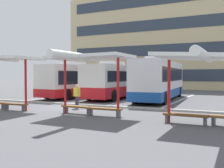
# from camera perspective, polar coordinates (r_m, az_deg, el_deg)

# --- Properties ---
(ground_plane) EXTENTS (160.00, 160.00, 0.00)m
(ground_plane) POSITION_cam_1_polar(r_m,az_deg,el_deg) (18.13, -10.30, -5.02)
(ground_plane) COLOR #515156
(terminal_building) EXTENTS (34.85, 12.16, 18.58)m
(terminal_building) POSITION_cam_1_polar(r_m,az_deg,el_deg) (47.91, 13.13, 8.76)
(terminal_building) COLOR #D1BC8C
(terminal_building) RESTS_ON ground
(coach_bus_0) EXTENTS (3.32, 10.53, 3.47)m
(coach_bus_0) POSITION_cam_1_polar(r_m,az_deg,el_deg) (26.71, -6.68, 0.65)
(coach_bus_0) COLOR silver
(coach_bus_0) RESTS_ON ground
(coach_bus_1) EXTENTS (2.66, 10.07, 3.44)m
(coach_bus_1) POSITION_cam_1_polar(r_m,az_deg,el_deg) (25.20, 1.32, 0.52)
(coach_bus_1) COLOR silver
(coach_bus_1) RESTS_ON ground
(coach_bus_2) EXTENTS (3.22, 11.34, 3.71)m
(coach_bus_2) POSITION_cam_1_polar(r_m,az_deg,el_deg) (23.79, 10.36, 0.81)
(coach_bus_2) COLOR silver
(coach_bus_2) RESTS_ON ground
(lane_stripe_0) EXTENTS (0.16, 14.00, 0.01)m
(lane_stripe_0) POSITION_cam_1_polar(r_m,az_deg,el_deg) (28.93, -9.26, -2.42)
(lane_stripe_0) COLOR white
(lane_stripe_0) RESTS_ON ground
(lane_stripe_1) EXTENTS (0.16, 14.00, 0.01)m
(lane_stripe_1) POSITION_cam_1_polar(r_m,az_deg,el_deg) (26.83, -2.26, -2.74)
(lane_stripe_1) COLOR white
(lane_stripe_1) RESTS_ON ground
(lane_stripe_2) EXTENTS (0.16, 14.00, 0.01)m
(lane_stripe_2) POSITION_cam_1_polar(r_m,az_deg,el_deg) (25.19, 5.78, -3.05)
(lane_stripe_2) COLOR white
(lane_stripe_2) RESTS_ON ground
(lane_stripe_3) EXTENTS (0.16, 14.00, 0.01)m
(lane_stripe_3) POSITION_cam_1_polar(r_m,az_deg,el_deg) (24.12, 14.73, -3.33)
(lane_stripe_3) COLOR white
(lane_stripe_3) RESTS_ON ground
(waiting_shelter_1) EXTENTS (4.23, 4.71, 3.42)m
(waiting_shelter_1) POSITION_cam_1_polar(r_m,az_deg,el_deg) (17.87, -22.55, 4.99)
(waiting_shelter_1) COLOR red
(waiting_shelter_1) RESTS_ON ground
(bench_3) EXTENTS (1.72, 0.57, 0.45)m
(bench_3) POSITION_cam_1_polar(r_m,az_deg,el_deg) (17.33, -20.24, -4.31)
(bench_3) COLOR brown
(bench_3) RESTS_ON ground
(waiting_shelter_2) EXTENTS (4.35, 4.77, 3.31)m
(waiting_shelter_2) POSITION_cam_1_polar(r_m,az_deg,el_deg) (14.24, -5.29, 5.53)
(waiting_shelter_2) COLOR red
(waiting_shelter_2) RESTS_ON ground
(bench_4) EXTENTS (1.94, 0.49, 0.45)m
(bench_4) POSITION_cam_1_polar(r_m,az_deg,el_deg) (15.08, -7.55, -5.10)
(bench_4) COLOR brown
(bench_4) RESTS_ON ground
(bench_5) EXTENTS (1.97, 0.46, 0.45)m
(bench_5) POSITION_cam_1_polar(r_m,az_deg,el_deg) (14.04, -1.73, -5.60)
(bench_5) COLOR brown
(bench_5) RESTS_ON ground
(waiting_shelter_3) EXTENTS (4.37, 5.20, 3.16)m
(waiting_shelter_3) POSITION_cam_1_polar(r_m,az_deg,el_deg) (11.88, 19.87, 5.32)
(waiting_shelter_3) COLOR red
(waiting_shelter_3) RESTS_ON ground
(bench_6) EXTENTS (1.97, 0.45, 0.45)m
(bench_6) POSITION_cam_1_polar(r_m,az_deg,el_deg) (12.32, 15.64, -6.73)
(bench_6) COLOR brown
(bench_6) RESTS_ON ground
(platform_kerb) EXTENTS (44.00, 0.24, 0.12)m
(platform_kerb) POSITION_cam_1_polar(r_m,az_deg,el_deg) (19.31, -7.73, -4.41)
(platform_kerb) COLOR #ADADA8
(platform_kerb) RESTS_ON ground
(waiting_passenger_1) EXTENTS (0.50, 0.37, 1.57)m
(waiting_passenger_1) POSITION_cam_1_polar(r_m,az_deg,el_deg) (17.61, -7.61, -2.30)
(waiting_passenger_1) COLOR #33384C
(waiting_passenger_1) RESTS_ON ground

